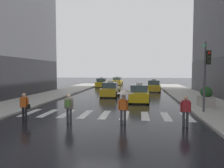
% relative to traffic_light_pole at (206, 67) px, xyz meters
% --- Properties ---
extents(ground_plane, '(160.00, 160.00, 0.00)m').
position_rel_traffic_light_pole_xyz_m(ground_plane, '(-6.83, -4.15, -3.26)').
color(ground_plane, black).
extents(crosswalk_markings, '(11.30, 2.80, 0.01)m').
position_rel_traffic_light_pole_xyz_m(crosswalk_markings, '(-6.83, -1.15, -3.25)').
color(crosswalk_markings, silver).
rests_on(crosswalk_markings, ground).
extents(traffic_light_pole, '(0.44, 0.84, 4.80)m').
position_rel_traffic_light_pole_xyz_m(traffic_light_pole, '(0.00, 0.00, 0.00)').
color(traffic_light_pole, '#47474C').
rests_on(traffic_light_pole, curb_right).
extents(taxi_lead, '(1.99, 4.57, 1.80)m').
position_rel_traffic_light_pole_xyz_m(taxi_lead, '(-4.53, 5.60, -2.53)').
color(taxi_lead, yellow).
rests_on(taxi_lead, ground).
extents(taxi_second, '(1.97, 4.56, 1.80)m').
position_rel_traffic_light_pole_xyz_m(taxi_second, '(-7.95, 9.53, -2.53)').
color(taxi_second, gold).
rests_on(taxi_second, ground).
extents(taxi_third, '(2.10, 4.62, 1.80)m').
position_rel_traffic_light_pole_xyz_m(taxi_third, '(-2.44, 16.16, -2.53)').
color(taxi_third, gold).
rests_on(taxi_third, ground).
extents(taxi_fourth, '(2.06, 4.60, 1.80)m').
position_rel_traffic_light_pole_xyz_m(taxi_fourth, '(-11.51, 23.19, -2.53)').
color(taxi_fourth, yellow).
rests_on(taxi_fourth, ground).
extents(taxi_fifth, '(2.04, 4.59, 1.80)m').
position_rel_traffic_light_pole_xyz_m(taxi_fifth, '(-9.19, 29.21, -2.53)').
color(taxi_fifth, gold).
rests_on(taxi_fifth, ground).
extents(pedestrian_with_umbrella, '(0.96, 0.96, 1.94)m').
position_rel_traffic_light_pole_xyz_m(pedestrian_with_umbrella, '(-5.32, -3.57, -1.74)').
color(pedestrian_with_umbrella, '#333338').
rests_on(pedestrian_with_umbrella, ground).
extents(pedestrian_with_backpack, '(0.55, 0.43, 1.65)m').
position_rel_traffic_light_pole_xyz_m(pedestrian_with_backpack, '(-8.53, -3.52, -2.29)').
color(pedestrian_with_backpack, '#333338').
rests_on(pedestrian_with_backpack, ground).
extents(pedestrian_with_handbag, '(0.60, 0.24, 1.65)m').
position_rel_traffic_light_pole_xyz_m(pedestrian_with_handbag, '(-11.30, -3.43, -2.32)').
color(pedestrian_with_handbag, black).
rests_on(pedestrian_with_handbag, ground).
extents(pedestrian_plain_coat, '(0.55, 0.24, 1.65)m').
position_rel_traffic_light_pole_xyz_m(pedestrian_plain_coat, '(-2.07, -3.62, -2.32)').
color(pedestrian_plain_coat, '#333338').
rests_on(pedestrian_plain_coat, ground).
extents(planter_near_corner, '(1.10, 1.10, 1.60)m').
position_rel_traffic_light_pole_xyz_m(planter_near_corner, '(0.73, 2.24, -2.38)').
color(planter_near_corner, '#A8A399').
rests_on(planter_near_corner, curb_right).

